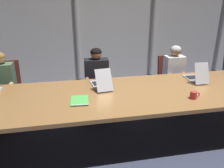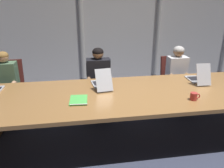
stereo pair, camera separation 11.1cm
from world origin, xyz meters
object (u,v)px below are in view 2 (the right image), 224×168
Objects in this scene: office_chair_center at (174,87)px; person_left_mid at (99,78)px; laptop_center at (198,78)px; spiral_notepad at (79,100)px; person_center at (178,75)px; coffee_mug_near at (194,96)px; office_chair_left_mid at (99,92)px; person_left_end at (6,84)px; office_chair_left_end at (12,96)px; laptop_left_mid at (101,83)px.

person_left_mid is at bearing -87.39° from office_chair_center.
spiral_notepad is (-1.84, -0.41, -0.05)m from laptop_center.
laptop_center is 0.41× the size of person_center.
office_chair_left_mid is at bearing 128.16° from coffee_mug_near.
office_chair_center is 2.21m from spiral_notepad.
person_center is at bearing 91.76° from person_left_end.
office_chair_left_end is (-3.00, 0.77, -0.44)m from laptop_center.
laptop_left_mid is 0.56m from spiral_notepad.
person_center is at bearing 33.11° from spiral_notepad.
office_chair_left_mid is at bearing -9.33° from laptop_left_mid.
office_chair_left_mid is at bearing 177.93° from person_left_mid.
coffee_mug_near is (2.61, -1.22, 0.13)m from person_left_end.
person_center reaches higher than office_chair_left_mid.
office_chair_left_mid is 0.78× the size of person_left_mid.
office_chair_center reaches higher than coffee_mug_near.
laptop_center is 0.52× the size of office_chair_left_mid.
spiral_notepad is at bearing 105.30° from laptop_center.
office_chair_left_mid is (0.03, 0.73, -0.45)m from laptop_left_mid.
office_chair_center is at bearing 176.97° from person_center.
person_center is at bearing 91.74° from person_left_mid.
laptop_left_mid is 1.50m from laptop_center.
laptop_left_mid is 1.09× the size of laptop_center.
person_left_mid reaches higher than office_chair_center.
office_chair_left_end is 0.34m from person_left_end.
office_chair_left_end is 1.05× the size of office_chair_center.
office_chair_left_mid is at bearing 76.42° from spiral_notepad.
laptop_left_mid is 0.60m from person_left_mid.
coffee_mug_near reaches higher than spiral_notepad.
laptop_left_mid is at bearing 56.36° from spiral_notepad.
coffee_mug_near is (1.11, -0.64, -0.01)m from laptop_left_mid.
office_chair_center is (2.98, -0.00, -0.01)m from office_chair_left_end.
person_center is 1.28m from coffee_mug_near.
office_chair_left_mid is (1.53, -0.00, -0.01)m from office_chair_left_end.
office_chair_left_mid reaches higher than coffee_mug_near.
office_chair_left_end is 1.05× the size of office_chair_left_mid.
laptop_left_mid is 0.45× the size of person_center.
laptop_center reaches higher than office_chair_center.
laptop_left_mid is 3.86× the size of coffee_mug_near.
laptop_center is 3.07m from person_left_end.
laptop_left_mid is 0.45× the size of person_left_end.
laptop_center is 1.72m from office_chair_left_mid.
office_chair_center is at bearing 94.81° from person_left_end.
person_center is at bearing -6.62° from office_chair_center.
laptop_left_mid is at bearing 70.92° from person_left_end.
office_chair_left_end is at bearing 179.13° from person_left_end.
laptop_center reaches higher than coffee_mug_near.
person_left_mid reaches higher than laptop_center.
laptop_center is 0.73m from coffee_mug_near.
office_chair_center is 2.86× the size of spiral_notepad.
office_chair_left_mid reaches higher than spiral_notepad.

